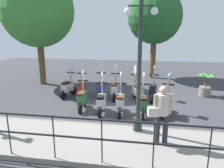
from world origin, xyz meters
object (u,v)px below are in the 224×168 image
(scooter_near_1, at_px, (143,103))
(scooter_far_3, at_px, (101,88))
(scooter_near_4, at_px, (82,98))
(scooter_near_2, at_px, (120,102))
(scooter_far_2, at_px, (115,89))
(pedestrian_with_bag, at_px, (162,111))
(lamp_post_near, at_px, (139,74))
(scooter_near_3, at_px, (101,102))
(potted_palm, at_px, (205,87))
(tree_large, at_px, (38,11))
(scooter_far_5, at_px, (68,87))
(scooter_far_0, at_px, (153,90))
(tree_distant, at_px, (155,17))
(scooter_far_4, at_px, (81,88))
(scooter_near_0, at_px, (166,103))
(scooter_far_1, at_px, (136,90))

(scooter_near_1, bearing_deg, scooter_far_3, 44.41)
(scooter_near_4, bearing_deg, scooter_near_1, -99.82)
(scooter_near_2, distance_m, scooter_far_2, 1.88)
(scooter_near_1, height_order, scooter_far_3, same)
(pedestrian_with_bag, bearing_deg, scooter_near_4, 34.76)
(lamp_post_near, distance_m, scooter_near_3, 2.50)
(potted_palm, bearing_deg, lamp_post_near, 146.62)
(scooter_far_2, bearing_deg, tree_large, 62.42)
(scooter_near_2, distance_m, scooter_far_5, 3.22)
(pedestrian_with_bag, xyz_separation_m, scooter_far_0, (4.09, 0.14, -0.60))
(lamp_post_near, distance_m, scooter_near_2, 2.23)
(scooter_near_2, bearing_deg, scooter_far_0, -38.84)
(tree_distant, height_order, scooter_near_2, tree_distant)
(scooter_near_3, bearing_deg, tree_large, 43.17)
(scooter_far_5, bearing_deg, lamp_post_near, -118.49)
(scooter_far_3, distance_m, scooter_far_4, 0.90)
(scooter_near_1, distance_m, scooter_near_4, 2.40)
(scooter_near_3, xyz_separation_m, scooter_far_0, (1.92, -1.94, 0.00))
(scooter_near_0, height_order, scooter_far_0, same)
(pedestrian_with_bag, xyz_separation_m, scooter_near_4, (2.45, 2.91, -0.60))
(scooter_near_2, distance_m, scooter_near_4, 1.55)
(scooter_far_0, bearing_deg, scooter_near_3, 140.06)
(scooter_near_3, bearing_deg, tree_distant, -20.02)
(tree_distant, distance_m, scooter_far_4, 7.00)
(potted_palm, bearing_deg, pedestrian_with_bag, 155.74)
(scooter_near_2, height_order, scooter_far_3, same)
(tree_large, xyz_separation_m, scooter_far_2, (-2.16, -4.62, -3.62))
(scooter_near_1, distance_m, scooter_far_3, 2.75)
(scooter_near_1, xyz_separation_m, scooter_near_3, (-0.09, 1.56, 0.00))
(scooter_near_3, bearing_deg, scooter_near_4, 67.72)
(pedestrian_with_bag, relative_size, scooter_far_3, 1.03)
(tree_distant, bearing_deg, scooter_far_3, 153.71)
(scooter_near_2, bearing_deg, scooter_far_5, 52.18)
(lamp_post_near, bearing_deg, scooter_far_0, -8.31)
(tree_distant, relative_size, scooter_near_2, 3.65)
(potted_palm, distance_m, scooter_near_3, 5.39)
(scooter_near_2, relative_size, scooter_far_5, 1.00)
(lamp_post_near, height_order, scooter_far_1, lamp_post_near)
(scooter_near_3, height_order, scooter_near_4, same)
(scooter_near_2, height_order, scooter_far_2, same)
(scooter_far_4, bearing_deg, scooter_near_1, -126.83)
(tree_distant, distance_m, scooter_near_1, 7.62)
(tree_distant, bearing_deg, lamp_post_near, 176.31)
(tree_large, xyz_separation_m, scooter_near_3, (-4.07, -4.39, -3.62))
(scooter_far_0, bearing_deg, tree_distant, 4.88)
(lamp_post_near, xyz_separation_m, scooter_far_4, (3.23, 2.76, -1.40))
(tree_distant, height_order, potted_palm, tree_distant)
(scooter_near_1, bearing_deg, lamp_post_near, 173.17)
(potted_palm, height_order, scooter_near_4, scooter_near_4)
(tree_large, distance_m, scooter_far_3, 5.75)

